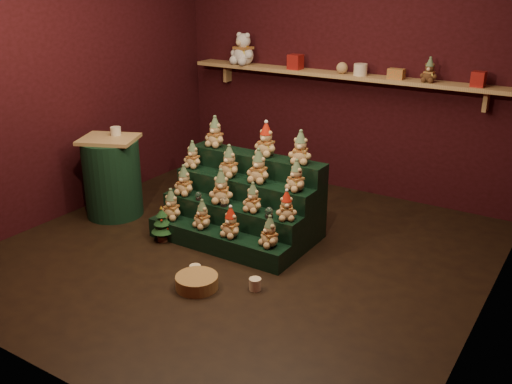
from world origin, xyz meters
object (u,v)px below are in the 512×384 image
Objects in this scene: mug_right at (255,284)px; wicker_basket at (197,282)px; side_table at (112,177)px; snow_globe_a at (199,196)px; mug_left at (195,271)px; snow_globe_b at (224,202)px; snow_globe_c at (269,212)px; mini_christmas_tree at (162,224)px; riser_tier_front at (217,241)px; brown_bear at (430,70)px; white_bear at (243,44)px.

wicker_basket is (-0.40, -0.22, 0.00)m from mug_right.
side_table is 2.10m from mug_right.
snow_globe_a reaches higher than mug_left.
snow_globe_b is 0.47m from snow_globe_c.
snow_globe_a reaches higher than mini_christmas_tree.
mini_christmas_tree is (-0.53, -0.11, 0.08)m from riser_tier_front.
snow_globe_a is at bearing 51.14° from mini_christmas_tree.
snow_globe_a is 0.10× the size of side_table.
snow_globe_c is (0.44, 0.16, 0.32)m from riser_tier_front.
snow_globe_c is 0.41× the size of brown_bear.
riser_tier_front is 14.66× the size of mug_right.
snow_globe_b is at bearing 104.01° from mug_left.
mug_right is 3.21m from white_bear.
snow_globe_c reaches higher than snow_globe_a.
brown_bear is at bearing 10.47° from white_bear.
side_table is 2.33× the size of mini_christmas_tree.
mini_christmas_tree is 1.04× the size of wicker_basket.
wicker_basket is (0.29, -0.77, -0.35)m from snow_globe_b.
wicker_basket is (1.62, -0.72, -0.35)m from side_table.
white_bear reaches higher than mug_left.
mug_right is at bearing -30.76° from riser_tier_front.
mug_left is (-0.32, -0.63, -0.36)m from snow_globe_c.
snow_globe_b reaches higher than snow_globe_a.
snow_globe_a is at bearing 152.87° from riser_tier_front.
white_bear is 1.97× the size of brown_bear.
mug_right is at bearing 8.28° from mug_left.
mug_left is at bearing -44.87° from side_table.
snow_globe_b is 0.95m from mug_right.
mug_left is at bearing -113.68° from brown_bear.
white_bear is (-0.99, 1.92, 1.46)m from riser_tier_front.
white_bear reaches higher than mug_right.
snow_globe_c is 0.27× the size of mini_christmas_tree.
mini_christmas_tree reaches higher than mug_right.
snow_globe_a is 2.53m from brown_bear.
side_table reaches higher than riser_tier_front.
snow_globe_a reaches higher than riser_tier_front.
riser_tier_front is 2.63m from brown_bear.
side_table is 3.53× the size of brown_bear.
snow_globe_a is 0.17× the size of white_bear.
brown_bear is (2.53, 1.82, 1.03)m from side_table.
mini_christmas_tree is at bearing -168.17° from riser_tier_front.
snow_globe_c is at bearing 0.00° from snow_globe_a.
side_table is 1.79× the size of white_bear.
snow_globe_b is at bearing 100.44° from riser_tier_front.
mug_left is 0.54m from mug_right.
snow_globe_a is 0.76m from snow_globe_c.
white_bear is (-1.64, 2.32, 1.50)m from mug_right.
brown_bear is (1.71, 2.04, 1.27)m from mini_christmas_tree.
mug_right is at bearing -102.64° from brown_bear.
mini_christmas_tree is 0.77× the size of white_bear.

